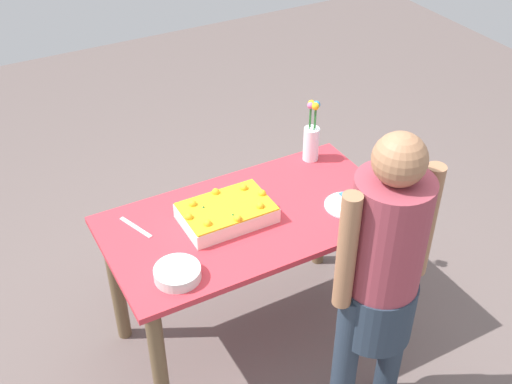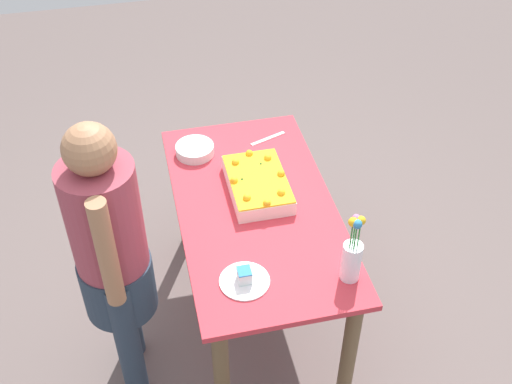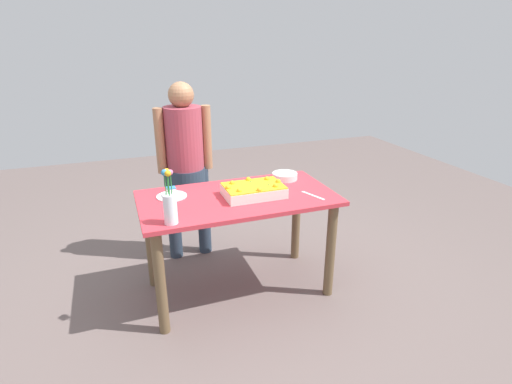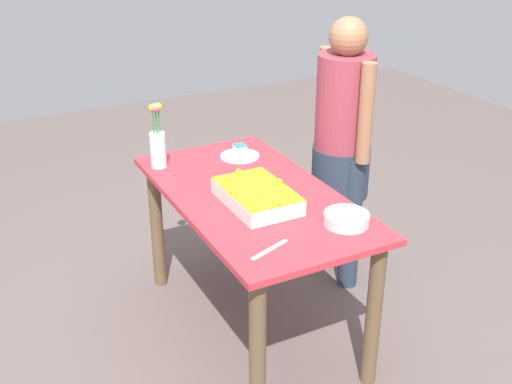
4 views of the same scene
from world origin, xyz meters
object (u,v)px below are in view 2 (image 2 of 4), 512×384
object	(u,v)px
serving_plate_with_slice	(245,279)
person_standing	(112,253)
cake_knife	(268,139)
sheet_cake	(258,184)
fruit_bowl	(195,150)
flower_vase	(352,256)

from	to	relation	value
serving_plate_with_slice	person_standing	xyz separation A→B (m)	(0.20, 0.52, 0.07)
person_standing	cake_knife	bearing A→B (deg)	41.16
serving_plate_with_slice	cake_knife	bearing A→B (deg)	-19.13
sheet_cake	fruit_bowl	size ratio (longest dim) A/B	2.12
cake_knife	flower_vase	bearing A→B (deg)	-104.27
serving_plate_with_slice	flower_vase	world-z (taller)	flower_vase
serving_plate_with_slice	person_standing	size ratio (longest dim) A/B	0.14
sheet_cake	serving_plate_with_slice	xyz separation A→B (m)	(-0.54, 0.18, -0.02)
flower_vase	fruit_bowl	bearing A→B (deg)	27.33
sheet_cake	cake_knife	distance (m)	0.42
flower_vase	serving_plate_with_slice	bearing A→B (deg)	80.81
cake_knife	person_standing	world-z (taller)	person_standing
sheet_cake	cake_knife	size ratio (longest dim) A/B	2.01
sheet_cake	cake_knife	world-z (taller)	sheet_cake
cake_knife	fruit_bowl	size ratio (longest dim) A/B	1.05
cake_knife	fruit_bowl	bearing A→B (deg)	165.74
cake_knife	flower_vase	distance (m)	1.01
sheet_cake	flower_vase	size ratio (longest dim) A/B	1.22
cake_knife	person_standing	distance (m)	1.12
fruit_bowl	person_standing	world-z (taller)	person_standing
fruit_bowl	person_standing	distance (m)	0.83
fruit_bowl	person_standing	size ratio (longest dim) A/B	0.13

